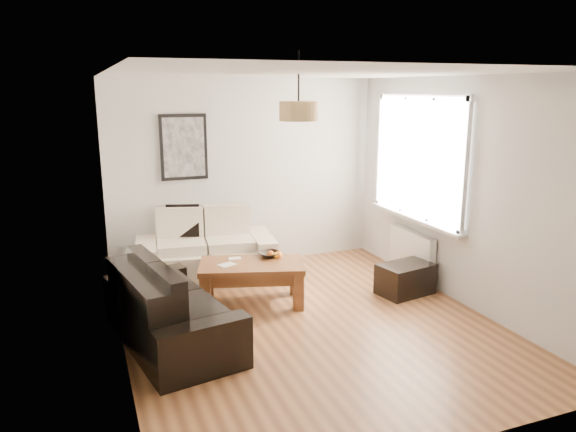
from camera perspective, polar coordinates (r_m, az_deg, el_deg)
name	(u,v)px	position (r m, az deg, el deg)	size (l,w,h in m)	color
floor	(308,323)	(5.94, 2.13, -11.17)	(4.50, 4.50, 0.00)	brown
ceiling	(310,73)	(5.41, 2.38, 14.78)	(3.80, 4.50, 0.00)	white
wall_back	(245,173)	(7.61, -4.51, 4.50)	(3.80, 0.04, 2.60)	silver
wall_front	(448,273)	(3.65, 16.49, -5.80)	(3.80, 0.04, 2.60)	silver
wall_left	(115,221)	(5.10, -17.76, -0.49)	(0.04, 4.50, 2.60)	silver
wall_right	(462,192)	(6.51, 17.81, 2.40)	(0.04, 4.50, 2.60)	silver
window_bay	(419,158)	(7.07, 13.67, 5.95)	(0.14, 1.90, 1.60)	white
radiator	(412,251)	(7.30, 12.89, -3.59)	(0.10, 0.90, 0.52)	white
poster	(184,147)	(7.33, -10.92, 7.13)	(0.62, 0.04, 0.87)	black
pendant_shade	(299,111)	(5.69, 1.11, 10.99)	(0.40, 0.40, 0.20)	tan
loveseat_cream	(205,247)	(7.18, -8.69, -3.21)	(1.76, 0.96, 0.87)	beige
sofa_leather	(171,305)	(5.50, -12.19, -9.18)	(1.78, 0.87, 0.77)	black
coffee_table	(252,283)	(6.38, -3.82, -7.04)	(1.20, 0.65, 0.49)	brown
ottoman	(405,279)	(6.82, 12.26, -6.48)	(0.66, 0.42, 0.38)	black
cushion_left	(183,221)	(7.26, -10.99, -0.48)	(0.43, 0.13, 0.43)	black
cushion_right	(232,218)	(7.40, -5.96, -0.26)	(0.37, 0.12, 0.37)	black
fruit_bowl	(270,254)	(6.50, -1.93, -4.06)	(0.26, 0.26, 0.06)	black
orange_a	(276,255)	(6.44, -1.30, -4.15)	(0.07, 0.07, 0.07)	orange
orange_b	(279,255)	(6.45, -0.99, -4.10)	(0.09, 0.09, 0.09)	orange
orange_c	(271,254)	(6.47, -1.82, -4.05)	(0.08, 0.08, 0.08)	#DB5412
papers	(227,265)	(6.25, -6.44, -5.12)	(0.19, 0.14, 0.01)	white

